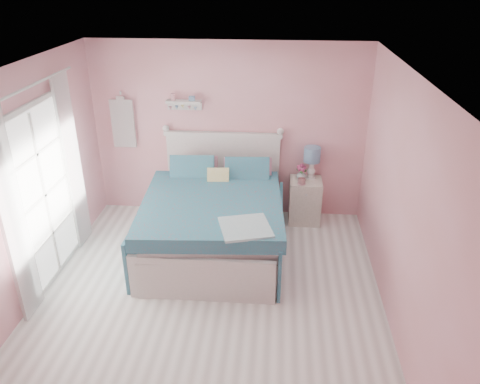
# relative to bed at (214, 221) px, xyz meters

# --- Properties ---
(floor) EXTENTS (4.50, 4.50, 0.00)m
(floor) POSITION_rel_bed_xyz_m (0.07, -1.12, -0.43)
(floor) COLOR beige
(floor) RESTS_ON ground
(room_shell) EXTENTS (4.50, 4.50, 4.50)m
(room_shell) POSITION_rel_bed_xyz_m (0.07, -1.12, 1.16)
(room_shell) COLOR #D7888A
(room_shell) RESTS_ON floor
(bed) EXTENTS (1.88, 2.30, 1.30)m
(bed) POSITION_rel_bed_xyz_m (0.00, 0.00, 0.00)
(bed) COLOR silver
(bed) RESTS_ON floor
(nightstand) EXTENTS (0.46, 0.46, 0.67)m
(nightstand) POSITION_rel_bed_xyz_m (1.24, 0.88, -0.09)
(nightstand) COLOR silver
(nightstand) RESTS_ON floor
(table_lamp) EXTENTS (0.24, 0.24, 0.48)m
(table_lamp) POSITION_rel_bed_xyz_m (1.31, 0.97, 0.58)
(table_lamp) COLOR white
(table_lamp) RESTS_ON nightstand
(vase) EXTENTS (0.16, 0.16, 0.14)m
(vase) POSITION_rel_bed_xyz_m (1.16, 0.91, 0.31)
(vase) COLOR silver
(vase) RESTS_ON nightstand
(teacup) EXTENTS (0.14, 0.14, 0.09)m
(teacup) POSITION_rel_bed_xyz_m (1.17, 0.75, 0.29)
(teacup) COLOR tan
(teacup) RESTS_ON nightstand
(roses) EXTENTS (0.14, 0.11, 0.12)m
(roses) POSITION_rel_bed_xyz_m (1.16, 0.91, 0.43)
(roses) COLOR #BE4073
(roses) RESTS_ON vase
(wall_shelf) EXTENTS (0.50, 0.15, 0.25)m
(wall_shelf) POSITION_rel_bed_xyz_m (-0.55, 1.07, 1.31)
(wall_shelf) COLOR silver
(wall_shelf) RESTS_ON room_shell
(hanging_dress) EXTENTS (0.34, 0.03, 0.72)m
(hanging_dress) POSITION_rel_bed_xyz_m (-1.48, 1.06, 0.97)
(hanging_dress) COLOR white
(hanging_dress) RESTS_ON room_shell
(french_door) EXTENTS (0.04, 1.32, 2.16)m
(french_door) POSITION_rel_bed_xyz_m (-1.90, -0.72, 0.65)
(french_door) COLOR silver
(french_door) RESTS_ON floor
(curtain_near) EXTENTS (0.04, 0.40, 2.32)m
(curtain_near) POSITION_rel_bed_xyz_m (-1.84, -1.47, 0.75)
(curtain_near) COLOR white
(curtain_near) RESTS_ON floor
(curtain_far) EXTENTS (0.04, 0.40, 2.32)m
(curtain_far) POSITION_rel_bed_xyz_m (-1.84, 0.02, 0.75)
(curtain_far) COLOR white
(curtain_far) RESTS_ON floor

